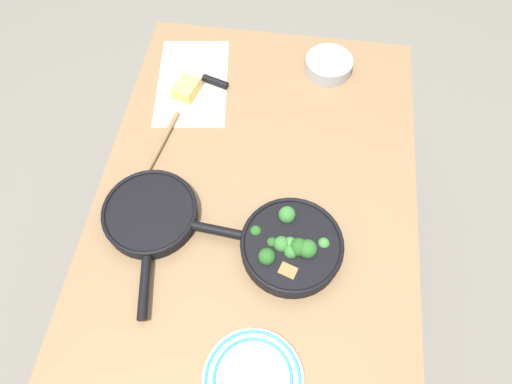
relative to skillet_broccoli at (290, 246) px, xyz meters
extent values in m
plane|color=slate|center=(0.15, 0.11, -0.80)|extent=(14.00, 14.00, 0.00)
cube|color=olive|center=(0.15, 0.11, -0.04)|extent=(1.30, 0.88, 0.03)
cylinder|color=#BCBCC1|center=(0.74, -0.27, -0.43)|extent=(0.05, 0.05, 0.74)
cylinder|color=#BCBCC1|center=(0.74, 0.49, -0.43)|extent=(0.05, 0.05, 0.74)
cylinder|color=black|center=(0.00, 0.00, -0.01)|extent=(0.26, 0.26, 0.04)
torus|color=black|center=(0.00, 0.00, 0.01)|extent=(0.26, 0.26, 0.01)
cylinder|color=black|center=(0.02, 0.19, 0.00)|extent=(0.03, 0.13, 0.02)
cylinder|color=#2C6823|center=(-0.02, 0.00, -0.01)|extent=(0.01, 0.01, 0.02)
sphere|color=#387A33|center=(-0.02, 0.00, 0.01)|extent=(0.04, 0.04, 0.04)
cylinder|color=#205218|center=(-0.04, 0.05, -0.01)|extent=(0.02, 0.02, 0.02)
sphere|color=#286023|center=(-0.04, 0.05, 0.02)|extent=(0.04, 0.04, 0.04)
cylinder|color=#357027|center=(0.00, 0.00, -0.01)|extent=(0.01, 0.01, 0.02)
sphere|color=#428438|center=(0.00, 0.00, 0.01)|extent=(0.04, 0.04, 0.04)
cylinder|color=#205218|center=(0.00, 0.05, -0.01)|extent=(0.01, 0.01, 0.02)
sphere|color=#286023|center=(0.00, 0.05, 0.01)|extent=(0.03, 0.03, 0.03)
cylinder|color=#205218|center=(0.02, 0.09, -0.01)|extent=(0.01, 0.01, 0.02)
sphere|color=#286023|center=(0.02, 0.09, 0.01)|extent=(0.03, 0.03, 0.03)
cylinder|color=#2C6823|center=(-0.01, 0.02, -0.01)|extent=(0.01, 0.01, 0.02)
sphere|color=#387A33|center=(-0.01, 0.02, 0.02)|extent=(0.04, 0.04, 0.04)
cylinder|color=#205218|center=(-0.01, -0.02, -0.01)|extent=(0.02, 0.02, 0.03)
sphere|color=#286023|center=(-0.01, -0.02, 0.02)|extent=(0.05, 0.05, 0.05)
cylinder|color=#245B1C|center=(0.00, 0.00, -0.01)|extent=(0.01, 0.01, 0.02)
sphere|color=#2D6B28|center=(0.00, 0.00, 0.01)|extent=(0.03, 0.03, 0.03)
cylinder|color=#245B1C|center=(-0.01, -0.04, -0.01)|extent=(0.02, 0.02, 0.03)
sphere|color=#2D6B28|center=(-0.01, -0.04, 0.02)|extent=(0.05, 0.05, 0.05)
cylinder|color=#357027|center=(0.01, -0.08, -0.01)|extent=(0.01, 0.01, 0.02)
sphere|color=#428438|center=(0.01, -0.08, 0.01)|extent=(0.03, 0.03, 0.03)
cylinder|color=#2C6823|center=(0.08, 0.02, -0.01)|extent=(0.02, 0.02, 0.02)
sphere|color=#387A33|center=(0.08, 0.02, 0.02)|extent=(0.04, 0.04, 0.04)
cube|color=#AD7F4C|center=(0.00, 0.06, -0.01)|extent=(0.04, 0.04, 0.03)
cube|color=olive|center=(0.02, -0.05, 0.00)|extent=(0.05, 0.04, 0.03)
cube|color=#AD7F4C|center=(-0.05, 0.07, -0.01)|extent=(0.04, 0.04, 0.03)
cube|color=#9E703D|center=(-0.07, 0.00, 0.00)|extent=(0.04, 0.05, 0.03)
cylinder|color=black|center=(0.05, 0.37, -0.01)|extent=(0.25, 0.25, 0.04)
torus|color=black|center=(0.05, 0.37, 0.01)|extent=(0.25, 0.25, 0.01)
cylinder|color=black|center=(-0.15, 0.34, 0.00)|extent=(0.16, 0.05, 0.02)
cylinder|color=#E5CC60|center=(0.05, 0.37, -0.01)|extent=(0.20, 0.20, 0.02)
cylinder|color=#996B42|center=(0.24, 0.41, -0.02)|extent=(0.31, 0.07, 0.02)
ellipsoid|color=#996B42|center=(0.07, 0.44, -0.02)|extent=(0.07, 0.05, 0.02)
cube|color=beige|center=(0.54, 0.37, -0.03)|extent=(0.39, 0.27, 0.00)
cube|color=silver|center=(0.57, 0.40, -0.03)|extent=(0.07, 0.15, 0.01)
cylinder|color=black|center=(0.54, 0.29, -0.02)|extent=(0.05, 0.09, 0.02)
cube|color=#E0C15B|center=(0.49, 0.37, -0.01)|extent=(0.10, 0.09, 0.04)
cylinder|color=white|center=(-0.32, 0.05, -0.02)|extent=(0.23, 0.23, 0.01)
torus|color=teal|center=(-0.32, 0.05, -0.02)|extent=(0.22, 0.22, 0.01)
cylinder|color=white|center=(-0.32, 0.05, -0.01)|extent=(0.19, 0.19, 0.01)
torus|color=teal|center=(-0.32, 0.05, -0.01)|extent=(0.18, 0.18, 0.01)
cylinder|color=#B7B7BC|center=(0.64, -0.06, -0.01)|extent=(0.15, 0.15, 0.05)
camera|label=1|loc=(-0.46, 0.02, 1.07)|focal=32.00mm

